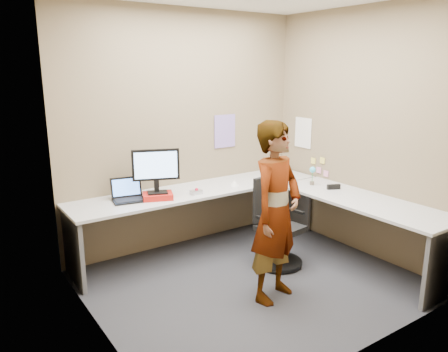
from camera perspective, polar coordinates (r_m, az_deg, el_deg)
ground at (r=4.43m, az=3.75°, el=-13.64°), size 3.00×3.00×0.00m
wall_back at (r=5.06m, az=-5.13°, el=5.94°), size 3.00×0.00×3.00m
wall_right at (r=5.05m, az=17.60°, el=5.32°), size 0.00×2.70×2.70m
wall_left at (r=3.30m, az=-16.87°, el=1.05°), size 0.00×2.70×2.70m
desk at (r=4.74m, az=5.17°, el=-4.09°), size 2.98×2.58×0.73m
paper_ream at (r=4.58m, az=-8.65°, el=-2.59°), size 0.36×0.32×0.06m
monitor at (r=4.52m, az=-8.89°, el=1.12°), size 0.46×0.23×0.46m
laptop at (r=4.59m, az=-12.47°, el=-2.38°), size 0.36×0.31×0.23m
trackball_mouse at (r=4.70m, az=-3.65°, el=-2.08°), size 0.12×0.08×0.07m
origami at (r=5.03m, az=1.36°, el=-0.91°), size 0.10×0.10×0.06m
stapler at (r=5.03m, az=14.13°, el=-1.38°), size 0.15×0.10×0.05m
flower at (r=5.14m, az=11.48°, el=0.41°), size 0.07×0.07×0.22m
calendar_purple at (r=5.35m, az=0.11°, el=5.88°), size 0.30×0.01×0.40m
calendar_white at (r=5.65m, az=10.30°, el=5.58°), size 0.01×0.28×0.38m
sticky_note_a at (r=5.46m, az=12.72°, el=1.98°), size 0.01×0.07×0.07m
sticky_note_b at (r=5.53m, az=12.28°, el=0.76°), size 0.01×0.07×0.07m
sticky_note_c at (r=5.45m, az=13.17°, el=0.31°), size 0.01×0.07×0.07m
sticky_note_d at (r=5.57m, az=11.59°, el=1.95°), size 0.01×0.07×0.07m
office_chair at (r=4.69m, az=6.78°, el=-7.02°), size 0.51×0.49×0.93m
person at (r=3.89m, az=6.81°, el=-4.75°), size 0.68×0.55×1.62m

